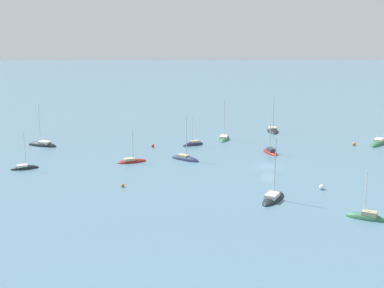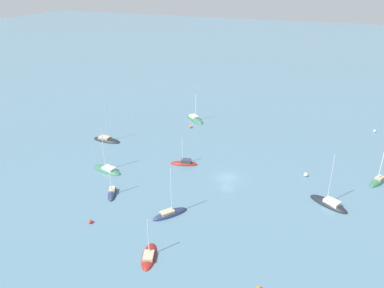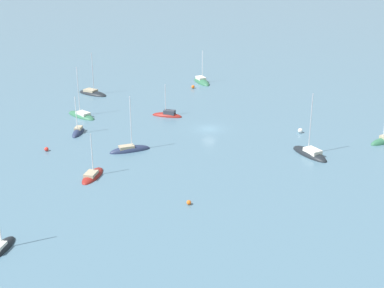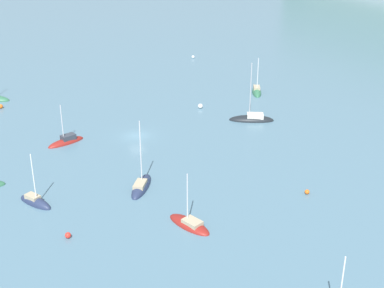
# 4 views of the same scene
# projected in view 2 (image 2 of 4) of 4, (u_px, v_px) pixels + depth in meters

# --- Properties ---
(ground_plane) EXTENTS (600.00, 600.00, 0.00)m
(ground_plane) POSITION_uv_depth(u_px,v_px,m) (228.00, 178.00, 79.96)
(ground_plane) COLOR slate
(sailboat_0) EXTENTS (6.90, 8.07, 9.04)m
(sailboat_0) POSITION_uv_depth(u_px,v_px,m) (195.00, 120.00, 111.44)
(sailboat_0) COLOR #2D6647
(sailboat_0) RESTS_ON ground_plane
(sailboat_1) EXTENTS (6.00, 8.15, 11.30)m
(sailboat_1) POSITION_uv_depth(u_px,v_px,m) (329.00, 204.00, 70.73)
(sailboat_1) COLOR black
(sailboat_1) RESTS_ON ground_plane
(sailboat_2) EXTENTS (6.13, 4.39, 8.18)m
(sailboat_2) POSITION_uv_depth(u_px,v_px,m) (378.00, 182.00, 78.15)
(sailboat_2) COLOR #2D6647
(sailboat_2) RESTS_ON ground_plane
(sailboat_3) EXTENTS (3.64, 6.54, 7.22)m
(sailboat_3) POSITION_uv_depth(u_px,v_px,m) (184.00, 164.00, 85.70)
(sailboat_3) COLOR maroon
(sailboat_3) RESTS_ON ground_plane
(sailboat_4) EXTENTS (6.83, 5.70, 10.39)m
(sailboat_4) POSITION_uv_depth(u_px,v_px,m) (170.00, 214.00, 67.74)
(sailboat_4) COLOR #232D4C
(sailboat_4) RESTS_ON ground_plane
(sailboat_5) EXTENTS (2.94, 8.08, 10.40)m
(sailboat_5) POSITION_uv_depth(u_px,v_px,m) (107.00, 140.00, 97.81)
(sailboat_5) COLOR black
(sailboat_5) RESTS_ON ground_plane
(sailboat_7) EXTENTS (5.59, 4.10, 7.90)m
(sailboat_7) POSITION_uv_depth(u_px,v_px,m) (112.00, 194.00, 74.16)
(sailboat_7) COLOR #232D4C
(sailboat_7) RESTS_ON ground_plane
(sailboat_9) EXTENTS (3.89, 8.23, 10.82)m
(sailboat_9) POSITION_uv_depth(u_px,v_px,m) (107.00, 170.00, 82.96)
(sailboat_9) COLOR #2D6647
(sailboat_9) RESTS_ON ground_plane
(sailboat_10) EXTENTS (6.68, 4.19, 7.38)m
(sailboat_10) POSITION_uv_depth(u_px,v_px,m) (149.00, 257.00, 57.68)
(sailboat_10) COLOR maroon
(sailboat_10) RESTS_ON ground_plane
(mooring_buoy_0) EXTENTS (0.70, 0.70, 0.70)m
(mooring_buoy_0) POSITION_uv_depth(u_px,v_px,m) (90.00, 221.00, 65.41)
(mooring_buoy_0) COLOR red
(mooring_buoy_0) RESTS_ON ground_plane
(mooring_buoy_1) EXTENTS (0.79, 0.79, 0.79)m
(mooring_buoy_1) POSITION_uv_depth(u_px,v_px,m) (191.00, 126.00, 105.77)
(mooring_buoy_1) COLOR orange
(mooring_buoy_1) RESTS_ON ground_plane
(mooring_buoy_2) EXTENTS (0.63, 0.63, 0.63)m
(mooring_buoy_2) POSITION_uv_depth(u_px,v_px,m) (259.00, 288.00, 51.64)
(mooring_buoy_2) COLOR orange
(mooring_buoy_2) RESTS_ON ground_plane
(mooring_buoy_3) EXTENTS (0.88, 0.88, 0.88)m
(mooring_buoy_3) POSITION_uv_depth(u_px,v_px,m) (306.00, 175.00, 80.41)
(mooring_buoy_3) COLOR white
(mooring_buoy_3) RESTS_ON ground_plane
(mooring_buoy_4) EXTENTS (0.71, 0.71, 0.71)m
(mooring_buoy_4) POSITION_uv_depth(u_px,v_px,m) (375.00, 131.00, 102.88)
(mooring_buoy_4) COLOR white
(mooring_buoy_4) RESTS_ON ground_plane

